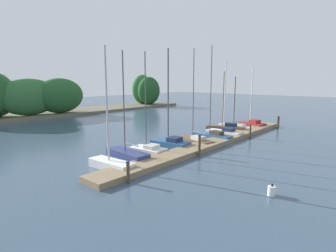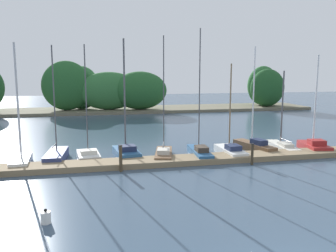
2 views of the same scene
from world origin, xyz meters
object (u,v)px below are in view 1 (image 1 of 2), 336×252
object	(u,v)px
sailboat_8	(235,126)
sailboat_9	(251,124)
sailboat_3	(170,142)
channel_buoy_0	(272,191)
sailboat_4	(194,140)
mooring_piling_3	(278,122)
sailboat_6	(224,132)
sailboat_0	(110,162)
sailboat_1	(126,154)
mooring_piling_2	(250,132)
sailboat_5	(211,135)
mooring_piling_1	(199,146)
sailboat_2	(147,149)
sailboat_7	(225,127)
mooring_piling_0	(128,172)

from	to	relation	value
sailboat_8	sailboat_9	world-z (taller)	sailboat_9
sailboat_3	channel_buoy_0	distance (m)	10.53
sailboat_3	sailboat_4	world-z (taller)	sailboat_4
mooring_piling_3	channel_buoy_0	xyz separation A→B (m)	(-18.85, -6.16, -0.44)
sailboat_6	sailboat_8	distance (m)	4.66
sailboat_0	sailboat_1	xyz separation A→B (m)	(2.01, 0.83, -0.07)
sailboat_3	mooring_piling_2	distance (m)	8.25
sailboat_5	mooring_piling_1	xyz separation A→B (m)	(-5.47, -2.37, 0.40)
mooring_piling_2	sailboat_5	bearing A→B (deg)	134.83
sailboat_2	sailboat_5	xyz separation A→B (m)	(7.33, -1.01, 0.05)
sailboat_4	sailboat_8	bearing A→B (deg)	-71.75
sailboat_3	sailboat_9	xyz separation A→B (m)	(13.51, -0.98, -0.03)
sailboat_4	channel_buoy_0	size ratio (longest dim) A/B	13.62
sailboat_0	mooring_piling_1	bearing A→B (deg)	-117.99
mooring_piling_2	channel_buoy_0	world-z (taller)	mooring_piling_2
sailboat_2	mooring_piling_3	size ratio (longest dim) A/B	5.52
sailboat_3	sailboat_9	size ratio (longest dim) A/B	1.14
mooring_piling_2	sailboat_3	bearing A→B (deg)	154.44
channel_buoy_0	sailboat_2	bearing A→B (deg)	81.21
mooring_piling_2	mooring_piling_3	world-z (taller)	mooring_piling_3
sailboat_4	mooring_piling_3	distance (m)	12.75
sailboat_6	sailboat_8	world-z (taller)	sailboat_6
sailboat_0	sailboat_2	distance (m)	4.08
sailboat_5	sailboat_7	xyz separation A→B (m)	(4.40, 0.96, 0.05)
sailboat_1	sailboat_5	xyz separation A→B (m)	(9.33, -1.11, 0.02)
sailboat_1	mooring_piling_1	world-z (taller)	sailboat_1
sailboat_6	sailboat_2	bearing A→B (deg)	82.56
sailboat_3	sailboat_4	bearing A→B (deg)	-111.63
sailboat_5	channel_buoy_0	xyz separation A→B (m)	(-8.84, -8.79, -0.15)
sailboat_3	sailboat_7	bearing A→B (deg)	-95.70
sailboat_1	mooring_piling_2	xyz separation A→B (m)	(11.92, -3.72, 0.30)
sailboat_1	sailboat_2	distance (m)	2.00
sailboat_0	sailboat_5	size ratio (longest dim) A/B	0.87
sailboat_0	sailboat_6	xyz separation A→B (m)	(13.52, -0.35, -0.07)
sailboat_0	mooring_piling_1	distance (m)	6.45
sailboat_0	sailboat_4	world-z (taller)	sailboat_4
sailboat_9	sailboat_6	bearing A→B (deg)	101.12
sailboat_6	mooring_piling_1	xyz separation A→B (m)	(-7.64, -2.30, 0.42)
sailboat_1	sailboat_6	world-z (taller)	sailboat_1
sailboat_8	mooring_piling_1	xyz separation A→B (m)	(-12.18, -3.39, 0.46)
sailboat_2	sailboat_8	distance (m)	14.04
sailboat_1	sailboat_2	world-z (taller)	sailboat_2
sailboat_8	sailboat_6	bearing A→B (deg)	107.27
mooring_piling_0	channel_buoy_0	xyz separation A→B (m)	(3.38, -6.36, -0.35)
sailboat_4	sailboat_5	xyz separation A→B (m)	(2.40, -0.26, 0.05)
sailboat_2	sailboat_9	size ratio (longest dim) A/B	1.08
sailboat_1	mooring_piling_3	distance (m)	19.70
sailboat_2	sailboat_3	distance (m)	2.49
sailboat_8	channel_buoy_0	world-z (taller)	sailboat_8
sailboat_2	mooring_piling_1	size ratio (longest dim) A/B	4.78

